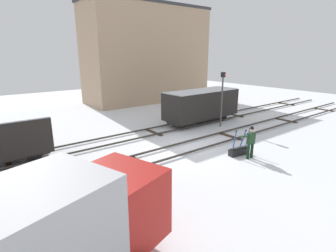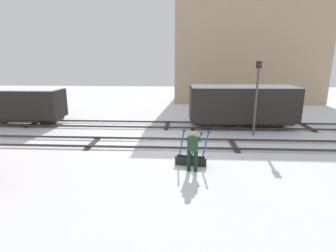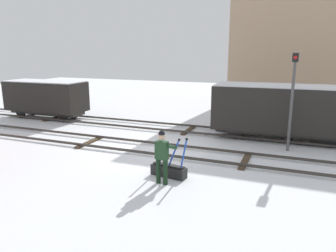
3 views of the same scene
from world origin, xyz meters
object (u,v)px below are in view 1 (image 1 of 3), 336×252
rail_worker (251,141)px  delivery_truck (37,249)px  freight_car_back_track (202,104)px  signal_post (222,94)px  switch_lever_frame (239,150)px

rail_worker → delivery_truck: bearing=-156.8°
freight_car_back_track → signal_post: bearing=-80.3°
freight_car_back_track → switch_lever_frame: bearing=-119.3°
switch_lever_frame → freight_car_back_track: 7.17m
rail_worker → signal_post: signal_post is taller
switch_lever_frame → signal_post: 6.21m
switch_lever_frame → delivery_truck: bearing=-153.6°
switch_lever_frame → signal_post: bearing=60.6°
switch_lever_frame → signal_post: signal_post is taller
switch_lever_frame → freight_car_back_track: freight_car_back_track is taller
switch_lever_frame → signal_post: size_ratio=0.36×
delivery_truck → freight_car_back_track: (13.95, 9.53, -0.19)m
signal_post → delivery_truck: bearing=-151.4°
delivery_truck → signal_post: signal_post is taller
rail_worker → signal_post: (3.61, 5.15, 1.48)m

